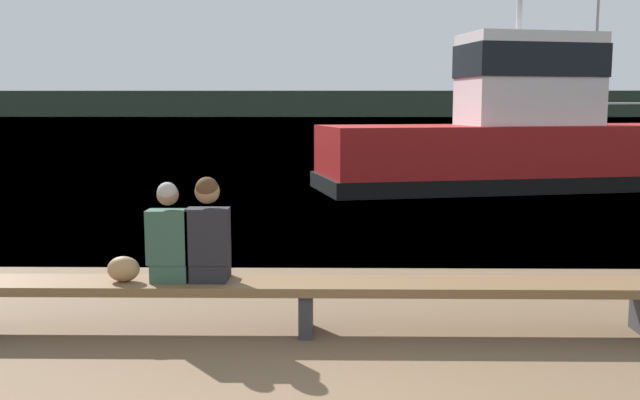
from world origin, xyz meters
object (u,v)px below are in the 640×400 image
at_px(person_left, 170,239).
at_px(moored_sailboat, 603,143).
at_px(shopping_bag, 124,269).
at_px(person_right, 209,234).
at_px(bench_main, 306,291).
at_px(tugboat_red, 514,140).

relative_size(person_left, moored_sailboat, 0.10).
bearing_deg(shopping_bag, person_right, 2.11).
bearing_deg(shopping_bag, bench_main, 0.97).
xyz_separation_m(bench_main, tugboat_red, (4.83, 11.71, 0.81)).
bearing_deg(moored_sailboat, shopping_bag, 152.90).
bearing_deg(person_left, person_right, -0.49).
xyz_separation_m(shopping_bag, moored_sailboat, (12.41, 21.49, 0.05)).
xyz_separation_m(bench_main, shopping_bag, (-1.65, -0.03, 0.20)).
relative_size(tugboat_red, moored_sailboat, 1.10).
distance_m(person_right, tugboat_red, 13.03).
distance_m(person_right, moored_sailboat, 24.42).
bearing_deg(person_right, person_left, 179.51).
xyz_separation_m(person_right, moored_sailboat, (11.64, 21.46, -0.27)).
bearing_deg(person_left, shopping_bag, -175.70).
relative_size(person_left, tugboat_red, 0.09).
distance_m(person_left, moored_sailboat, 24.59).
bearing_deg(person_left, moored_sailboat, 60.80).
bearing_deg(tugboat_red, person_left, 140.00).
xyz_separation_m(tugboat_red, moored_sailboat, (5.94, 9.75, -0.57)).
relative_size(bench_main, person_right, 7.08).
bearing_deg(moored_sailboat, bench_main, 156.27).
bearing_deg(bench_main, person_right, 179.97).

